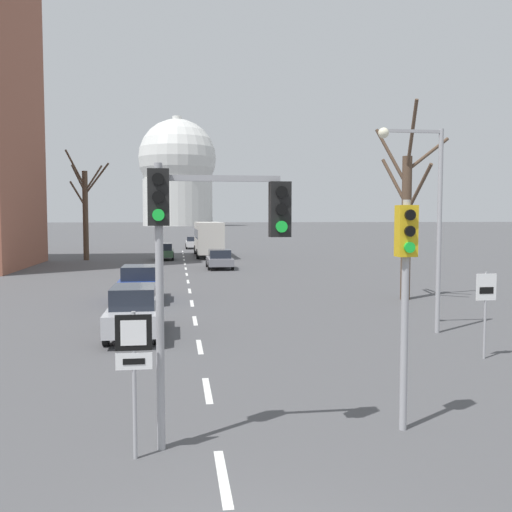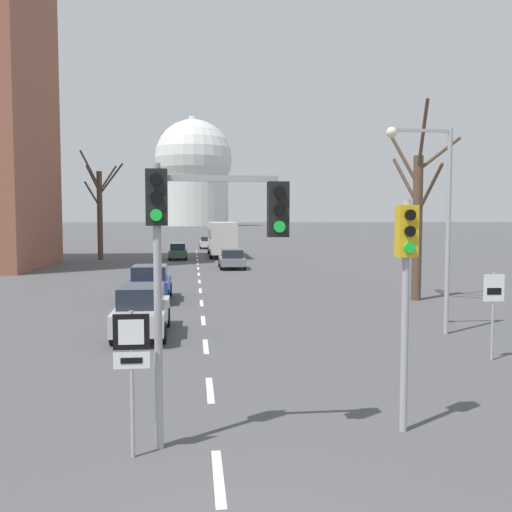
{
  "view_description": "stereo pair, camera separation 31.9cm",
  "coord_description": "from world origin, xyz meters",
  "px_view_note": "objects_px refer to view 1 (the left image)",
  "views": [
    {
      "loc": [
        -0.68,
        -5.65,
        4.05
      ],
      "look_at": [
        0.85,
        5.32,
        3.29
      ],
      "focal_mm": 40.0,
      "sensor_mm": 36.0,
      "label": 1
    },
    {
      "loc": [
        -0.36,
        -5.69,
        4.05
      ],
      "look_at": [
        0.85,
        5.32,
        3.29
      ],
      "focal_mm": 40.0,
      "sensor_mm": 36.0,
      "label": 2
    }
  ],
  "objects_px": {
    "sedan_far_right": "(140,283)",
    "sedan_near_right": "(193,242)",
    "speed_limit_sign": "(486,300)",
    "sedan_far_left": "(134,311)",
    "traffic_signal_centre_tall": "(202,233)",
    "city_bus": "(208,236)",
    "traffic_signal_near_right": "(406,270)",
    "street_lamp_right": "(427,205)",
    "sedan_near_left": "(219,259)",
    "sedan_mid_centre": "(165,251)",
    "route_sign_post": "(134,359)"
  },
  "relations": [
    {
      "from": "sedan_far_right",
      "to": "sedan_near_right",
      "type": "bearing_deg",
      "value": 85.16
    },
    {
      "from": "speed_limit_sign",
      "to": "sedan_far_left",
      "type": "bearing_deg",
      "value": 156.08
    },
    {
      "from": "traffic_signal_centre_tall",
      "to": "sedan_near_right",
      "type": "height_order",
      "value": "traffic_signal_centre_tall"
    },
    {
      "from": "speed_limit_sign",
      "to": "city_bus",
      "type": "relative_size",
      "value": 0.23
    },
    {
      "from": "traffic_signal_near_right",
      "to": "city_bus",
      "type": "xyz_separation_m",
      "value": [
        -1.05,
        47.9,
        -1.01
      ]
    },
    {
      "from": "speed_limit_sign",
      "to": "street_lamp_right",
      "type": "xyz_separation_m",
      "value": [
        -0.16,
        3.64,
        2.75
      ]
    },
    {
      "from": "sedan_near_left",
      "to": "sedan_far_right",
      "type": "xyz_separation_m",
      "value": [
        -5.06,
        -16.59,
        0.11
      ]
    },
    {
      "from": "sedan_mid_centre",
      "to": "sedan_far_right",
      "type": "xyz_separation_m",
      "value": [
        -0.65,
        -26.43,
        0.09
      ]
    },
    {
      "from": "traffic_signal_centre_tall",
      "to": "sedan_near_right",
      "type": "relative_size",
      "value": 1.2
    },
    {
      "from": "traffic_signal_near_right",
      "to": "sedan_mid_centre",
      "type": "height_order",
      "value": "traffic_signal_near_right"
    },
    {
      "from": "sedan_far_right",
      "to": "traffic_signal_near_right",
      "type": "bearing_deg",
      "value": -71.1
    },
    {
      "from": "street_lamp_right",
      "to": "city_bus",
      "type": "xyz_separation_m",
      "value": [
        -5.33,
        39.39,
        -2.39
      ]
    },
    {
      "from": "sedan_mid_centre",
      "to": "sedan_far_left",
      "type": "bearing_deg",
      "value": -90.52
    },
    {
      "from": "route_sign_post",
      "to": "sedan_near_left",
      "type": "distance_m",
      "value": 35.03
    },
    {
      "from": "route_sign_post",
      "to": "sedan_near_right",
      "type": "height_order",
      "value": "route_sign_post"
    },
    {
      "from": "traffic_signal_near_right",
      "to": "sedan_near_left",
      "type": "height_order",
      "value": "traffic_signal_near_right"
    },
    {
      "from": "traffic_signal_centre_tall",
      "to": "sedan_near_left",
      "type": "bearing_deg",
      "value": 85.26
    },
    {
      "from": "street_lamp_right",
      "to": "sedan_near_left",
      "type": "height_order",
      "value": "street_lamp_right"
    },
    {
      "from": "traffic_signal_centre_tall",
      "to": "city_bus",
      "type": "relative_size",
      "value": 0.46
    },
    {
      "from": "traffic_signal_centre_tall",
      "to": "street_lamp_right",
      "type": "height_order",
      "value": "street_lamp_right"
    },
    {
      "from": "sedan_near_right",
      "to": "sedan_far_left",
      "type": "height_order",
      "value": "sedan_far_left"
    },
    {
      "from": "sedan_near_right",
      "to": "city_bus",
      "type": "xyz_separation_m",
      "value": [
        1.16,
        -14.52,
        1.27
      ]
    },
    {
      "from": "traffic_signal_centre_tall",
      "to": "city_bus",
      "type": "xyz_separation_m",
      "value": [
        2.75,
        48.2,
        -1.72
      ]
    },
    {
      "from": "route_sign_post",
      "to": "speed_limit_sign",
      "type": "relative_size",
      "value": 1.0
    },
    {
      "from": "route_sign_post",
      "to": "sedan_mid_centre",
      "type": "relative_size",
      "value": 0.62
    },
    {
      "from": "traffic_signal_centre_tall",
      "to": "street_lamp_right",
      "type": "xyz_separation_m",
      "value": [
        8.08,
        8.81,
        0.67
      ]
    },
    {
      "from": "sedan_near_right",
      "to": "sedan_mid_centre",
      "type": "height_order",
      "value": "sedan_mid_centre"
    },
    {
      "from": "route_sign_post",
      "to": "sedan_far_right",
      "type": "height_order",
      "value": "route_sign_post"
    },
    {
      "from": "traffic_signal_centre_tall",
      "to": "sedan_far_left",
      "type": "distance_m",
      "value": 10.26
    },
    {
      "from": "route_sign_post",
      "to": "speed_limit_sign",
      "type": "distance_m",
      "value": 10.9
    },
    {
      "from": "sedan_mid_centre",
      "to": "sedan_far_right",
      "type": "distance_m",
      "value": 26.44
    },
    {
      "from": "route_sign_post",
      "to": "sedan_mid_centre",
      "type": "bearing_deg",
      "value": 90.52
    },
    {
      "from": "speed_limit_sign",
      "to": "city_bus",
      "type": "bearing_deg",
      "value": 97.27
    },
    {
      "from": "sedan_far_right",
      "to": "sedan_mid_centre",
      "type": "bearing_deg",
      "value": 88.6
    },
    {
      "from": "speed_limit_sign",
      "to": "sedan_mid_centre",
      "type": "height_order",
      "value": "speed_limit_sign"
    },
    {
      "from": "traffic_signal_centre_tall",
      "to": "street_lamp_right",
      "type": "bearing_deg",
      "value": 47.45
    },
    {
      "from": "traffic_signal_near_right",
      "to": "sedan_far_right",
      "type": "height_order",
      "value": "traffic_signal_near_right"
    },
    {
      "from": "traffic_signal_centre_tall",
      "to": "sedan_near_left",
      "type": "relative_size",
      "value": 1.1
    },
    {
      "from": "traffic_signal_centre_tall",
      "to": "sedan_near_left",
      "type": "xyz_separation_m",
      "value": [
        2.86,
        34.45,
        -3.01
      ]
    },
    {
      "from": "route_sign_post",
      "to": "traffic_signal_near_right",
      "type": "bearing_deg",
      "value": 7.36
    },
    {
      "from": "traffic_signal_near_right",
      "to": "city_bus",
      "type": "height_order",
      "value": "traffic_signal_near_right"
    },
    {
      "from": "street_lamp_right",
      "to": "sedan_far_left",
      "type": "bearing_deg",
      "value": 175.11
    },
    {
      "from": "traffic_signal_near_right",
      "to": "sedan_near_left",
      "type": "xyz_separation_m",
      "value": [
        -0.95,
        34.15,
        -2.3
      ]
    },
    {
      "from": "traffic_signal_centre_tall",
      "to": "sedan_near_left",
      "type": "height_order",
      "value": "traffic_signal_centre_tall"
    },
    {
      "from": "speed_limit_sign",
      "to": "sedan_near_left",
      "type": "height_order",
      "value": "speed_limit_sign"
    },
    {
      "from": "sedan_near_left",
      "to": "sedan_far_left",
      "type": "bearing_deg",
      "value": -100.81
    },
    {
      "from": "traffic_signal_near_right",
      "to": "sedan_far_right",
      "type": "bearing_deg",
      "value": 108.9
    },
    {
      "from": "sedan_near_left",
      "to": "sedan_near_right",
      "type": "bearing_deg",
      "value": 92.56
    },
    {
      "from": "speed_limit_sign",
      "to": "sedan_far_right",
      "type": "distance_m",
      "value": 16.46
    },
    {
      "from": "traffic_signal_centre_tall",
      "to": "sedan_near_left",
      "type": "distance_m",
      "value": 34.7
    }
  ]
}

